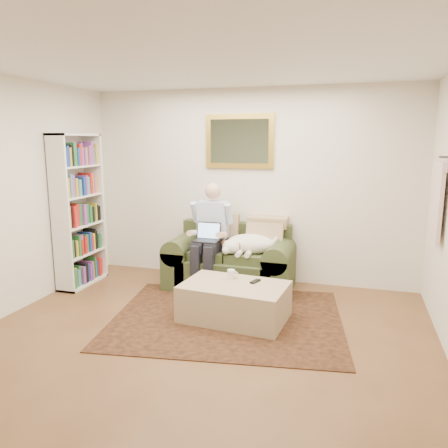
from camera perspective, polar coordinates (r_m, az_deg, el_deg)
The scene contains 12 objects.
room_shell at distance 3.93m, azimuth -3.94°, elevation 1.84°, with size 4.51×5.00×2.61m.
rug at distance 4.88m, azimuth 0.41°, elevation -12.16°, with size 2.45×1.96×0.01m, color black.
sofa at distance 5.78m, azimuth 0.84°, elevation -5.52°, with size 1.63×0.83×0.98m.
seated_man at distance 5.61m, azimuth -1.97°, elevation -1.76°, with size 0.54×0.77×1.37m, color #8CA7D8, non-canonical shape.
laptop at distance 5.55m, azimuth -2.19°, elevation -1.57°, with size 0.32×0.25×0.23m.
sleeping_dog at distance 5.54m, azimuth 3.53°, elevation -2.60°, with size 0.67×0.42×0.25m, color white, non-canonical shape.
ottoman at distance 4.79m, azimuth 1.38°, elevation -10.11°, with size 1.10×0.70×0.40m, color tan.
coffee_mug at distance 4.89m, azimuth 0.92°, elevation -6.56°, with size 0.08×0.08×0.10m, color white.
tv_remote at distance 4.78m, azimuth 4.12°, elevation -7.48°, with size 0.05×0.15×0.02m, color black.
bookshelf at distance 6.06m, azimuth -18.47°, elevation 1.65°, with size 0.28×0.80×2.00m, color white, non-canonical shape.
wall_mirror at distance 5.95m, azimuth 2.02°, elevation 10.75°, with size 0.94×0.04×0.72m.
hanging_shirt at distance 4.98m, azimuth 26.11°, elevation 3.25°, with size 0.06×0.52×0.90m, color beige, non-canonical shape.
Camera 1 is at (1.38, -3.28, 1.92)m, focal length 35.00 mm.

